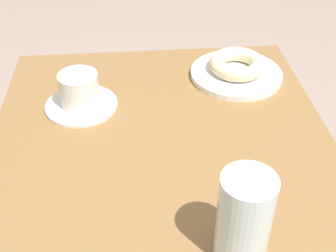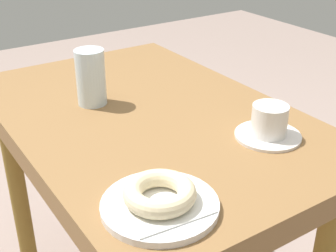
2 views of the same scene
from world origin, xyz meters
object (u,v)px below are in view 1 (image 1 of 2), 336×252
object	(u,v)px
donut_sugar_ring	(237,64)
water_glass	(244,218)
plate_sugar_ring	(236,74)
coffee_cup	(80,93)

from	to	relation	value
donut_sugar_ring	water_glass	xyz separation A→B (m)	(0.44, -0.09, 0.04)
plate_sugar_ring	donut_sugar_ring	xyz separation A→B (m)	(0.00, 0.00, 0.02)
coffee_cup	plate_sugar_ring	bearing A→B (deg)	104.47
plate_sugar_ring	coffee_cup	size ratio (longest dim) A/B	1.39
donut_sugar_ring	coffee_cup	size ratio (longest dim) A/B	0.86
water_glass	coffee_cup	world-z (taller)	water_glass
donut_sugar_ring	coffee_cup	world-z (taller)	coffee_cup
plate_sugar_ring	water_glass	xyz separation A→B (m)	(0.44, -0.09, 0.06)
donut_sugar_ring	water_glass	bearing A→B (deg)	-11.39
plate_sugar_ring	water_glass	size ratio (longest dim) A/B	1.44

